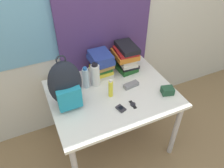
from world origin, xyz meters
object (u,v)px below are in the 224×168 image
object	(u,v)px
water_bottle	(86,78)
sports_bottle	(95,75)
backpack	(66,85)
cell_phone	(121,108)
camera_pouch	(167,91)
wristwatch	(133,104)
book_stack_center	(126,57)
sunglasses_case	(131,85)
book_stack_left	(101,64)
sunscreen_bottle	(111,88)

from	to	relation	value
water_bottle	sports_bottle	world-z (taller)	sports_bottle
backpack	cell_phone	bearing A→B (deg)	-33.48
camera_pouch	wristwatch	size ratio (longest dim) A/B	1.23
book_stack_center	cell_phone	size ratio (longest dim) A/B	3.06
cell_phone	sunglasses_case	world-z (taller)	sunglasses_case
sunglasses_case	camera_pouch	world-z (taller)	camera_pouch
camera_pouch	sports_bottle	bearing A→B (deg)	144.65
book_stack_center	cell_phone	xyz separation A→B (m)	(-0.30, -0.51, -0.13)
book_stack_center	sports_bottle	size ratio (longest dim) A/B	1.19
sports_bottle	cell_phone	xyz separation A→B (m)	(0.07, -0.39, -0.10)
sunglasses_case	water_bottle	bearing A→B (deg)	156.09
backpack	camera_pouch	world-z (taller)	backpack
water_bottle	sports_bottle	bearing A→B (deg)	-2.30
book_stack_left	sports_bottle	bearing A→B (deg)	-130.59
water_bottle	book_stack_center	bearing A→B (deg)	13.91
water_bottle	wristwatch	distance (m)	0.49
sunscreen_bottle	sports_bottle	bearing A→B (deg)	107.57
book_stack_center	camera_pouch	distance (m)	0.54
book_stack_left	camera_pouch	distance (m)	0.68
book_stack_left	sunglasses_case	xyz separation A→B (m)	(0.18, -0.29, -0.11)
backpack	sunscreen_bottle	distance (m)	0.39
water_bottle	book_stack_left	bearing A→B (deg)	31.26
water_bottle	sunscreen_bottle	size ratio (longest dim) A/B	1.22
book_stack_left	sunscreen_bottle	xyz separation A→B (m)	(-0.04, -0.33, -0.04)
wristwatch	backpack	bearing A→B (deg)	153.49
water_bottle	camera_pouch	bearing A→B (deg)	-31.49
sports_bottle	backpack	bearing A→B (deg)	-155.17
book_stack_center	sunscreen_bottle	distance (m)	0.45
book_stack_center	water_bottle	distance (m)	0.49
book_stack_left	camera_pouch	bearing A→B (deg)	-49.37
water_bottle	cell_phone	size ratio (longest dim) A/B	2.38
book_stack_center	sunglasses_case	xyz separation A→B (m)	(-0.09, -0.29, -0.12)
backpack	camera_pouch	xyz separation A→B (m)	(0.85, -0.25, -0.17)
camera_pouch	wristwatch	distance (m)	0.36
cell_phone	book_stack_center	bearing A→B (deg)	59.26
book_stack_left	sunglasses_case	bearing A→B (deg)	-57.56
sunscreen_bottle	sunglasses_case	size ratio (longest dim) A/B	1.16
book_stack_center	sunscreen_bottle	world-z (taller)	book_stack_center
water_bottle	sunscreen_bottle	bearing A→B (deg)	-52.93
backpack	book_stack_left	size ratio (longest dim) A/B	1.80
sports_bottle	wristwatch	world-z (taller)	sports_bottle
cell_phone	wristwatch	world-z (taller)	cell_phone
water_bottle	wristwatch	xyz separation A→B (m)	(0.28, -0.39, -0.10)
sunscreen_bottle	camera_pouch	size ratio (longest dim) A/B	1.46
backpack	wristwatch	xyz separation A→B (m)	(0.50, -0.25, -0.20)
sports_bottle	sunglasses_case	distance (m)	0.35
water_bottle	sports_bottle	distance (m)	0.09
cell_phone	sunglasses_case	xyz separation A→B (m)	(0.22, 0.23, 0.01)
sunglasses_case	book_stack_left	bearing A→B (deg)	122.44
backpack	book_stack_left	bearing A→B (deg)	32.81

